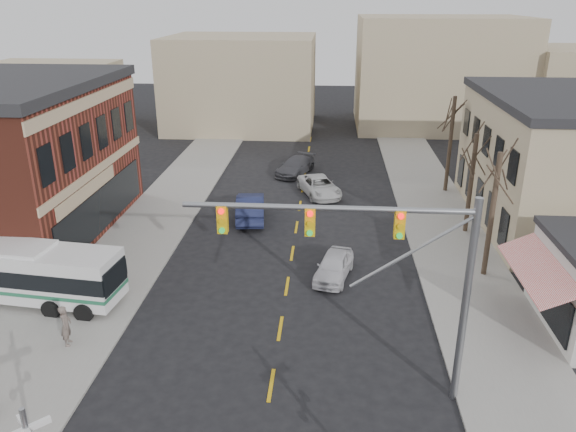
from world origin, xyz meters
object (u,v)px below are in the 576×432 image
object	(u,v)px
car_c	(319,186)
pedestrian_far	(84,276)
transit_bus	(10,271)
car_b	(250,207)
traffic_signal_mast	(390,258)
pedestrian_near	(66,325)
car_a	(334,266)
car_d	(295,166)

from	to	relation	value
car_c	pedestrian_far	world-z (taller)	pedestrian_far
transit_bus	car_b	bearing A→B (deg)	49.06
car_b	traffic_signal_mast	bearing A→B (deg)	105.99
transit_bus	pedestrian_near	bearing A→B (deg)	-39.60
car_c	pedestrian_near	size ratio (longest dim) A/B	2.68
traffic_signal_mast	car_c	bearing A→B (deg)	97.15
car_a	car_b	world-z (taller)	car_b
car_c	transit_bus	bearing A→B (deg)	-151.12
transit_bus	car_a	xyz separation A→B (m)	(15.77, 3.61, -0.95)
traffic_signal_mast	transit_bus	bearing A→B (deg)	161.84
traffic_signal_mast	car_d	distance (m)	28.76
transit_bus	car_c	size ratio (longest dim) A/B	2.27
car_c	pedestrian_near	xyz separation A→B (m)	(-10.30, -20.55, 0.36)
transit_bus	car_d	world-z (taller)	transit_bus
car_a	pedestrian_near	size ratio (longest dim) A/B	2.16
traffic_signal_mast	pedestrian_near	size ratio (longest dim) A/B	5.39
car_a	car_d	xyz separation A→B (m)	(-3.24, 18.51, 0.02)
traffic_signal_mast	car_b	bearing A→B (deg)	112.88
car_a	car_d	distance (m)	18.79
car_a	car_c	distance (m)	13.35
car_a	pedestrian_near	bearing A→B (deg)	-134.56
car_b	pedestrian_near	xyz separation A→B (m)	(-5.77, -15.35, 0.19)
traffic_signal_mast	pedestrian_far	distance (m)	16.41
car_d	pedestrian_near	world-z (taller)	pedestrian_near
pedestrian_near	pedestrian_far	size ratio (longest dim) A/B	1.01
car_a	pedestrian_near	distance (m)	13.50
pedestrian_near	transit_bus	bearing A→B (deg)	38.41
pedestrian_near	traffic_signal_mast	bearing A→B (deg)	-111.15
car_c	pedestrian_far	bearing A→B (deg)	-145.56
pedestrian_near	pedestrian_far	distance (m)	4.60
traffic_signal_mast	car_a	bearing A→B (deg)	100.66
car_b	car_c	bearing A→B (deg)	-137.93
car_a	pedestrian_far	world-z (taller)	pedestrian_far
car_a	car_c	size ratio (longest dim) A/B	0.81
car_c	car_d	bearing A→B (deg)	92.36
transit_bus	pedestrian_far	bearing A→B (deg)	14.32
car_d	pedestrian_far	distance (m)	23.22
transit_bus	traffic_signal_mast	bearing A→B (deg)	-18.16
car_d	car_a	bearing A→B (deg)	-58.35
traffic_signal_mast	pedestrian_near	bearing A→B (deg)	170.83
traffic_signal_mast	car_d	xyz separation A→B (m)	(-5.00, 27.87, -5.04)
traffic_signal_mast	pedestrian_near	world-z (taller)	traffic_signal_mast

